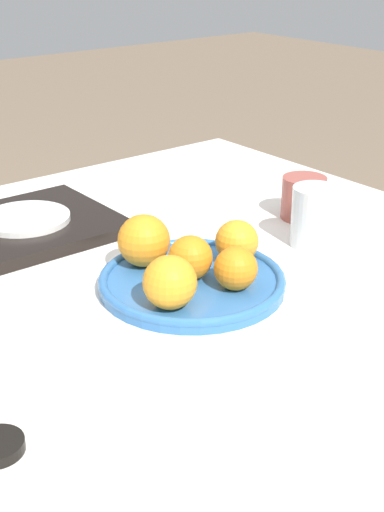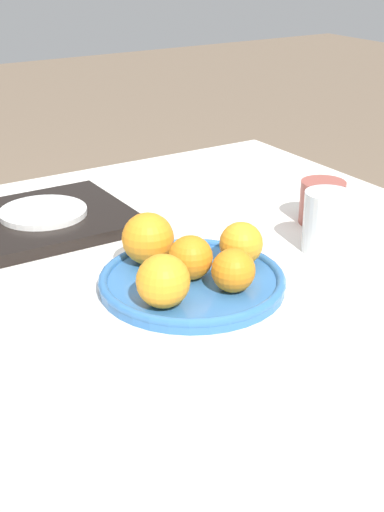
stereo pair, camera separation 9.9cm
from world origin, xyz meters
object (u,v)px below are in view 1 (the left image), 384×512
at_px(orange_0, 144,241).
at_px(orange_2, 236,268).
at_px(orange_4, 237,241).
at_px(cup_0, 304,198).
at_px(serving_tray, 26,227).
at_px(fruit_platter, 192,281).
at_px(orange_1, 190,258).
at_px(side_plate, 25,218).
at_px(water_glass, 314,217).
at_px(orange_3, 170,282).

bearing_deg(orange_0, orange_2, -68.89).
relative_size(orange_4, cup_0, 0.83).
height_order(orange_2, serving_tray, orange_2).
bearing_deg(orange_4, fruit_platter, -177.22).
bearing_deg(orange_1, orange_0, 108.48).
bearing_deg(side_plate, cup_0, -30.40).
bearing_deg(orange_2, cup_0, 27.36).
distance_m(water_glass, side_plate, 0.48).
distance_m(orange_1, orange_4, 0.09).
height_order(fruit_platter, orange_4, orange_4).
bearing_deg(cup_0, orange_0, -178.04).
xyz_separation_m(orange_1, orange_3, (-0.07, -0.05, 0.00)).
height_order(orange_4, side_plate, orange_4).
relative_size(orange_1, serving_tray, 0.22).
distance_m(serving_tray, cup_0, 0.48).
height_order(orange_3, water_glass, water_glass).
bearing_deg(orange_3, serving_tray, 92.59).
xyz_separation_m(orange_0, side_plate, (-0.06, 0.25, -0.03)).
distance_m(water_glass, cup_0, 0.12).
bearing_deg(orange_2, side_plate, 106.81).
bearing_deg(orange_0, orange_1, -71.52).
bearing_deg(cup_0, orange_4, -159.54).
height_order(side_plate, cup_0, cup_0).
xyz_separation_m(orange_0, orange_1, (0.03, -0.08, -0.01)).
relative_size(orange_1, orange_3, 0.89).
distance_m(orange_0, orange_1, 0.08).
bearing_deg(orange_1, orange_2, -65.85).
bearing_deg(orange_4, serving_tray, 118.42).
height_order(orange_3, serving_tray, orange_3).
height_order(orange_3, orange_4, orange_3).
relative_size(orange_1, cup_0, 0.82).
bearing_deg(orange_3, orange_1, 34.43).
bearing_deg(orange_1, water_glass, -0.89).
xyz_separation_m(serving_tray, side_plate, (0.00, 0.00, 0.02)).
bearing_deg(orange_1, serving_tray, 105.32).
bearing_deg(orange_2, fruit_platter, 114.98).
bearing_deg(orange_1, fruit_platter, -83.09).
distance_m(orange_2, cup_0, 0.33).
xyz_separation_m(orange_1, serving_tray, (-0.09, 0.33, -0.04)).
bearing_deg(side_plate, orange_2, -73.19).
bearing_deg(serving_tray, orange_2, -73.19).
relative_size(fruit_platter, orange_3, 3.73).
distance_m(fruit_platter, side_plate, 0.35).
xyz_separation_m(orange_2, side_plate, (-0.12, 0.39, -0.02)).
distance_m(orange_1, serving_tray, 0.34).
bearing_deg(serving_tray, cup_0, -30.40).
distance_m(side_plate, cup_0, 0.48).
relative_size(orange_1, orange_4, 0.98).
xyz_separation_m(orange_0, water_glass, (0.27, -0.08, -0.00)).
relative_size(orange_0, serving_tray, 0.27).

